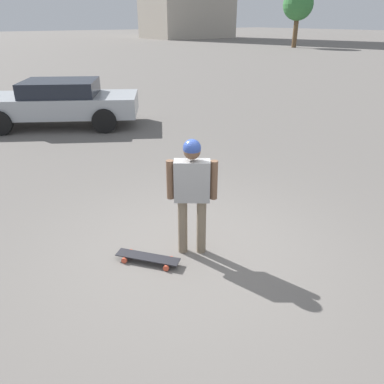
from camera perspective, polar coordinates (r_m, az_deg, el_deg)
name	(u,v)px	position (r m, az deg, el deg)	size (l,w,h in m)	color
ground_plane	(192,251)	(5.35, 0.00, -8.98)	(220.00, 220.00, 0.00)	slate
person	(192,186)	(4.86, 0.00, 0.90)	(0.44, 0.55, 1.64)	#7A6B56
skateboard	(148,258)	(5.13, -6.75, -9.92)	(0.81, 0.68, 0.09)	#232328
car_parked_near	(59,102)	(12.18, -19.60, 12.82)	(3.95, 4.92, 1.35)	#ADB2B7
tree_distant	(298,5)	(47.13, 15.87, 25.72)	(3.29, 3.29, 6.06)	brown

